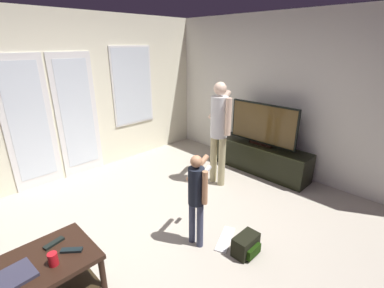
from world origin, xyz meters
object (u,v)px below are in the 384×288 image
at_px(person_adult, 219,125).
at_px(laptop_closed, 9,279).
at_px(tv_remote_black, 54,243).
at_px(cup_near_edge, 53,259).
at_px(person_child, 197,193).
at_px(tv_stand, 260,158).
at_px(backpack, 246,245).
at_px(loose_keyboard, 225,239).
at_px(dvd_remote_slim, 72,250).
at_px(coffee_table, 35,280).
at_px(flat_screen_tv, 263,125).

relative_size(person_adult, laptop_closed, 4.95).
relative_size(person_adult, tv_remote_black, 9.41).
bearing_deg(laptop_closed, tv_remote_black, 19.52).
relative_size(cup_near_edge, tv_remote_black, 0.62).
bearing_deg(person_child, tv_stand, 13.64).
bearing_deg(backpack, loose_keyboard, 87.22).
distance_m(laptop_closed, dvd_remote_slim, 0.44).
bearing_deg(coffee_table, flat_screen_tv, 3.43).
bearing_deg(tv_stand, cup_near_edge, -174.65).
height_order(tv_stand, person_adult, person_adult).
bearing_deg(coffee_table, backpack, -23.85).
xyz_separation_m(flat_screen_tv, person_adult, (-0.84, 0.24, 0.11)).
relative_size(loose_keyboard, tv_remote_black, 2.68).
bearing_deg(loose_keyboard, backpack, -92.78).
relative_size(person_child, cup_near_edge, 10.09).
height_order(person_adult, cup_near_edge, person_adult).
distance_m(flat_screen_tv, backpack, 2.22).
height_order(flat_screen_tv, laptop_closed, flat_screen_tv).
bearing_deg(tv_remote_black, flat_screen_tv, -11.85).
bearing_deg(laptop_closed, coffee_table, 10.43).
distance_m(person_child, backpack, 0.77).
relative_size(coffee_table, loose_keyboard, 2.05).
bearing_deg(person_child, tv_remote_black, 162.17).
height_order(tv_stand, backpack, tv_stand).
bearing_deg(laptop_closed, cup_near_edge, -19.08).
relative_size(coffee_table, backpack, 3.14).
bearing_deg(tv_remote_black, person_child, -31.25).
bearing_deg(flat_screen_tv, loose_keyboard, -158.68).
height_order(coffee_table, laptop_closed, laptop_closed).
xyz_separation_m(person_adult, tv_remote_black, (-2.56, -0.33, -0.44)).
distance_m(coffee_table, person_child, 1.57).
relative_size(person_child, backpack, 3.60).
distance_m(tv_stand, loose_keyboard, 1.98).
relative_size(cup_near_edge, dvd_remote_slim, 0.62).
xyz_separation_m(loose_keyboard, cup_near_edge, (-1.65, 0.38, 0.55)).
distance_m(flat_screen_tv, person_adult, 0.88).
height_order(backpack, cup_near_edge, cup_near_edge).
height_order(coffee_table, tv_stand, coffee_table).
distance_m(tv_stand, flat_screen_tv, 0.60).
height_order(coffee_table, person_adult, person_adult).
height_order(loose_keyboard, cup_near_edge, cup_near_edge).
bearing_deg(cup_near_edge, tv_stand, 5.35).
bearing_deg(backpack, coffee_table, 156.15).
relative_size(loose_keyboard, cup_near_edge, 4.30).
bearing_deg(flat_screen_tv, cup_near_edge, -174.59).
height_order(loose_keyboard, laptop_closed, laptop_closed).
height_order(person_adult, loose_keyboard, person_adult).
bearing_deg(person_child, loose_keyboard, -36.89).
height_order(backpack, laptop_closed, laptop_closed).
bearing_deg(person_child, coffee_table, 168.98).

